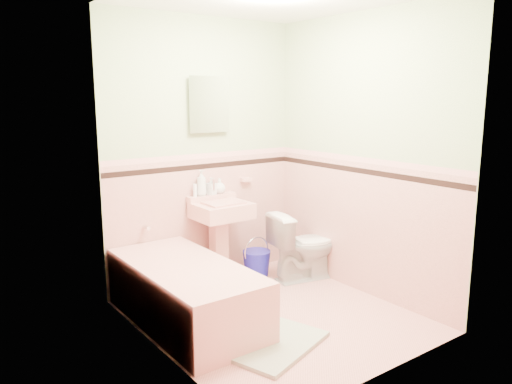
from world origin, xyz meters
TOP-DOWN VIEW (x-y plane):
  - floor at (0.00, 0.00)m, footprint 2.20×2.20m
  - wall_back at (0.00, 1.10)m, footprint 2.50×0.00m
  - wall_front at (0.00, -1.10)m, footprint 2.50×0.00m
  - wall_left at (-1.00, 0.00)m, footprint 0.00×2.50m
  - wall_right at (1.00, 0.00)m, footprint 0.00×2.50m
  - wainscot_back at (0.00, 1.09)m, footprint 2.00×0.00m
  - wainscot_front at (0.00, -1.09)m, footprint 2.00×0.00m
  - wainscot_left at (-0.99, 0.00)m, footprint 0.00×2.20m
  - wainscot_right at (0.99, 0.00)m, footprint 0.00×2.20m
  - accent_back at (0.00, 1.08)m, footprint 2.00×0.00m
  - accent_front at (0.00, -1.08)m, footprint 2.00×0.00m
  - accent_left at (-0.98, 0.00)m, footprint 0.00×2.20m
  - accent_right at (0.98, 0.00)m, footprint 0.00×2.20m
  - cap_back at (0.00, 1.08)m, footprint 2.00×0.00m
  - cap_front at (0.00, -1.08)m, footprint 2.00×0.00m
  - cap_left at (-0.98, 0.00)m, footprint 0.00×2.20m
  - cap_right at (0.98, 0.00)m, footprint 0.00×2.20m
  - bathtub at (-0.63, 0.33)m, footprint 0.70×1.50m
  - tub_faucet at (-0.63, 1.05)m, footprint 0.04×0.12m
  - sink at (0.05, 0.86)m, footprint 0.51×0.48m
  - sink_faucet at (0.05, 1.00)m, footprint 0.02×0.02m
  - medicine_cabinet at (0.05, 1.07)m, footprint 0.39×0.04m
  - soap_dish at (0.47, 1.06)m, footprint 0.11×0.06m
  - soap_bottle_left at (-0.06, 1.04)m, footprint 0.12×0.12m
  - soap_bottle_mid at (0.05, 1.04)m, footprint 0.09×0.09m
  - soap_bottle_right at (0.14, 1.04)m, footprint 0.15×0.15m
  - tube at (-0.13, 1.04)m, footprint 0.04×0.04m
  - toilet at (0.77, 0.51)m, footprint 0.72×0.50m
  - bucket at (0.41, 0.80)m, footprint 0.28×0.28m
  - bath_mat at (-0.31, -0.40)m, footprint 0.87×0.72m
  - shoe at (-0.32, -0.28)m, footprint 0.17×0.13m

SIDE VIEW (x-z plane):
  - floor at x=0.00m, z-range 0.00..0.00m
  - bath_mat at x=-0.31m, z-range 0.00..0.03m
  - shoe at x=-0.32m, z-range 0.03..0.09m
  - bucket at x=0.41m, z-range 0.00..0.28m
  - bathtub at x=-0.63m, z-range 0.00..0.45m
  - toilet at x=0.77m, z-range 0.00..0.68m
  - sink at x=0.05m, z-range 0.00..0.79m
  - wainscot_back at x=0.00m, z-range -0.40..1.60m
  - wainscot_front at x=0.00m, z-range -0.40..1.60m
  - wainscot_left at x=-0.99m, z-range -0.50..1.70m
  - wainscot_right at x=0.99m, z-range -0.50..1.70m
  - tub_faucet at x=-0.63m, z-range 0.61..0.65m
  - tube at x=-0.13m, z-range 0.85..0.97m
  - soap_bottle_right at x=0.14m, z-range 0.85..0.99m
  - soap_bottle_mid at x=0.05m, z-range 0.85..1.01m
  - sink_faucet at x=0.05m, z-range 0.90..1.00m
  - soap_dish at x=0.47m, z-range 0.93..0.97m
  - soap_bottle_left at x=-0.06m, z-range 0.85..1.09m
  - accent_left at x=-0.98m, z-range 0.02..2.22m
  - accent_right at x=0.98m, z-range 0.02..2.22m
  - accent_back at x=0.00m, z-range 0.12..2.12m
  - accent_front at x=0.00m, z-range 0.12..2.12m
  - cap_back at x=0.00m, z-range 0.22..2.22m
  - cap_front at x=0.00m, z-range 0.22..2.22m
  - cap_left at x=-0.98m, z-range 0.12..2.32m
  - cap_right at x=0.98m, z-range 0.12..2.32m
  - wall_back at x=0.00m, z-range 0.00..2.50m
  - wall_front at x=0.00m, z-range 0.00..2.50m
  - wall_left at x=-1.00m, z-range 0.00..2.50m
  - wall_right at x=1.00m, z-range 0.00..2.50m
  - medicine_cabinet at x=0.05m, z-range 1.46..1.94m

